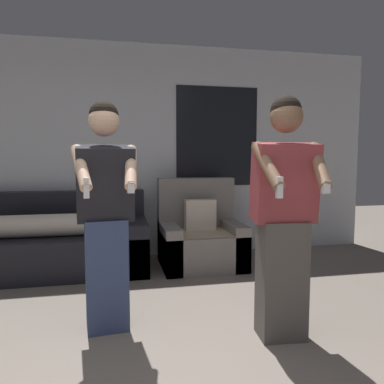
{
  "coord_description": "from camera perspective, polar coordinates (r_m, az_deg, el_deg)",
  "views": [
    {
      "loc": [
        -0.03,
        -1.63,
        1.28
      ],
      "look_at": [
        0.51,
        0.95,
        1.03
      ],
      "focal_mm": 35.0,
      "sensor_mm": 36.0,
      "label": 1
    }
  ],
  "objects": [
    {
      "name": "wall_back",
      "position": [
        4.86,
        -11.26,
        6.12
      ],
      "size": [
        6.86,
        0.07,
        2.7
      ],
      "color": "silver",
      "rests_on": "ground_plane"
    },
    {
      "name": "couch",
      "position": [
        4.5,
        -19.82,
        -7.46
      ],
      "size": [
        1.98,
        0.97,
        0.87
      ],
      "color": "black",
      "rests_on": "ground_plane"
    },
    {
      "name": "person_right",
      "position": [
        2.67,
        13.79,
        -3.81
      ],
      "size": [
        0.49,
        0.5,
        1.69
      ],
      "color": "#56514C",
      "rests_on": "ground_plane"
    },
    {
      "name": "person_left",
      "position": [
        2.78,
        -13.01,
        -3.54
      ],
      "size": [
        0.46,
        0.52,
        1.67
      ],
      "color": "#384770",
      "rests_on": "ground_plane"
    },
    {
      "name": "armchair",
      "position": [
        4.47,
        1.25,
        -6.94
      ],
      "size": [
        0.94,
        0.82,
        1.02
      ],
      "color": "slate",
      "rests_on": "ground_plane"
    }
  ]
}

